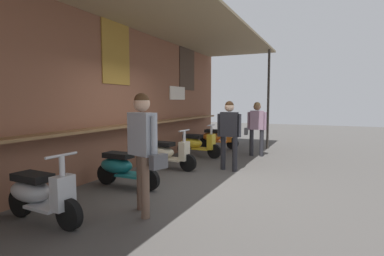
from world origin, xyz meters
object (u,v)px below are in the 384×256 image
scooter_orange (216,137)px  shopper_browsing (229,128)px  scooter_cream (167,153)px  shopper_with_handbag (256,124)px  scooter_yellow (196,144)px  scooter_teal (124,167)px  scooter_silver (39,194)px  shopper_passing (143,140)px

scooter_orange → shopper_browsing: (-3.07, -1.41, 0.61)m
scooter_cream → shopper_with_handbag: bearing=62.6°
scooter_cream → scooter_yellow: same height
scooter_teal → scooter_orange: bearing=91.5°
scooter_teal → scooter_yellow: (3.48, -0.00, 0.00)m
scooter_cream → scooter_orange: size_ratio=1.00×
shopper_with_handbag → scooter_silver: bearing=-23.7°
scooter_silver → scooter_teal: 1.85m
scooter_teal → shopper_with_handbag: bearing=71.4°
shopper_with_handbag → scooter_yellow: bearing=-71.2°
scooter_silver → scooter_orange: same height
scooter_cream → scooter_silver: bearing=-86.4°
shopper_browsing → scooter_teal: bearing=-40.1°
scooter_yellow → shopper_with_handbag: 1.88m
scooter_teal → scooter_orange: same height
scooter_teal → scooter_cream: bearing=91.5°
scooter_silver → shopper_passing: bearing=40.0°
scooter_yellow → shopper_with_handbag: size_ratio=0.87×
scooter_silver → scooter_cream: 3.55m
scooter_teal → shopper_passing: shopper_passing is taller
scooter_teal → scooter_cream: size_ratio=1.00×
scooter_yellow → shopper_passing: 4.70m
scooter_cream → scooter_orange: 3.52m
scooter_silver → shopper_with_handbag: bearing=79.5°
scooter_teal → scooter_yellow: size_ratio=1.00×
scooter_orange → shopper_with_handbag: size_ratio=0.87×
scooter_teal → scooter_orange: size_ratio=1.00×
scooter_orange → shopper_browsing: 3.44m
scooter_orange → shopper_passing: (-6.25, -1.13, 0.69)m
shopper_with_handbag → shopper_browsing: 2.18m
scooter_yellow → scooter_orange: 1.74m
scooter_cream → shopper_browsing: 1.61m
shopper_with_handbag → scooter_cream: bearing=-40.3°
scooter_yellow → scooter_orange: same height
scooter_yellow → scooter_cream: bearing=-85.9°
scooter_teal → shopper_browsing: shopper_browsing is taller
scooter_cream → shopper_browsing: size_ratio=0.86×
scooter_cream → scooter_yellow: bearing=93.6°
scooter_yellow → scooter_teal: bearing=-85.9°
scooter_orange → scooter_yellow: bearing=-91.2°
scooter_yellow → shopper_passing: size_ratio=0.80×
scooter_cream → scooter_yellow: (1.78, -0.00, 0.00)m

